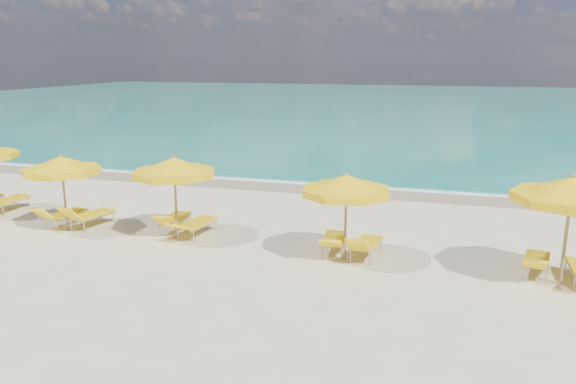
# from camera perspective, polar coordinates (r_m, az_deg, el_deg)

# --- Properties ---
(ground_plane) EXTENTS (120.00, 120.00, 0.00)m
(ground_plane) POSITION_cam_1_polar(r_m,az_deg,el_deg) (15.32, -1.59, -5.64)
(ground_plane) COLOR beige
(ocean) EXTENTS (120.00, 80.00, 0.30)m
(ocean) POSITION_cam_1_polar(r_m,az_deg,el_deg) (62.12, 12.33, 8.64)
(ocean) COLOR #157A69
(ocean) RESTS_ON ground
(wet_sand_band) EXTENTS (120.00, 2.60, 0.01)m
(wet_sand_band) POSITION_cam_1_polar(r_m,az_deg,el_deg) (22.20, 4.30, 0.43)
(wet_sand_band) COLOR tan
(wet_sand_band) RESTS_ON ground
(foam_line) EXTENTS (120.00, 1.20, 0.03)m
(foam_line) POSITION_cam_1_polar(r_m,az_deg,el_deg) (22.96, 4.72, 0.86)
(foam_line) COLOR white
(foam_line) RESTS_ON ground
(whitecap_near) EXTENTS (14.00, 0.36, 0.05)m
(whitecap_near) POSITION_cam_1_polar(r_m,az_deg,el_deg) (32.88, -2.42, 4.76)
(whitecap_near) COLOR white
(whitecap_near) RESTS_ON ground
(whitecap_far) EXTENTS (18.00, 0.30, 0.05)m
(whitecap_far) POSITION_cam_1_polar(r_m,az_deg,el_deg) (38.25, 21.60, 5.07)
(whitecap_far) COLOR white
(whitecap_far) RESTS_ON ground
(umbrella_2) EXTENTS (2.91, 2.91, 2.30)m
(umbrella_2) POSITION_cam_1_polar(r_m,az_deg,el_deg) (17.60, -22.02, 2.50)
(umbrella_2) COLOR #977E4B
(umbrella_2) RESTS_ON ground
(umbrella_3) EXTENTS (2.45, 2.45, 2.39)m
(umbrella_3) POSITION_cam_1_polar(r_m,az_deg,el_deg) (15.91, -11.49, 2.42)
(umbrella_3) COLOR #977E4B
(umbrella_3) RESTS_ON ground
(umbrella_4) EXTENTS (2.74, 2.74, 2.29)m
(umbrella_4) POSITION_cam_1_polar(r_m,az_deg,el_deg) (13.86, 5.95, 0.63)
(umbrella_4) COLOR #977E4B
(umbrella_4) RESTS_ON ground
(umbrella_5) EXTENTS (2.57, 2.57, 2.57)m
(umbrella_5) POSITION_cam_1_polar(r_m,az_deg,el_deg) (13.71, 26.84, 0.10)
(umbrella_5) COLOR #977E4B
(umbrella_5) RESTS_ON ground
(lounger_1_right) EXTENTS (0.61, 1.82, 0.70)m
(lounger_1_right) POSITION_cam_1_polar(r_m,az_deg,el_deg) (21.01, -26.49, -1.15)
(lounger_1_right) COLOR #A5A8AD
(lounger_1_right) RESTS_ON ground
(lounger_2_left) EXTENTS (0.87, 1.77, 0.79)m
(lounger_2_left) POSITION_cam_1_polar(r_m,az_deg,el_deg) (18.49, -21.72, -2.55)
(lounger_2_left) COLOR #A5A8AD
(lounger_2_left) RESTS_ON ground
(lounger_2_right) EXTENTS (0.92, 1.82, 0.84)m
(lounger_2_right) POSITION_cam_1_polar(r_m,az_deg,el_deg) (18.07, -19.34, -2.67)
(lounger_2_right) COLOR #A5A8AD
(lounger_2_right) RESTS_ON ground
(lounger_3_left) EXTENTS (0.80, 1.82, 0.78)m
(lounger_3_left) POSITION_cam_1_polar(r_m,az_deg,el_deg) (16.98, -11.40, -3.20)
(lounger_3_left) COLOR #A5A8AD
(lounger_3_left) RESTS_ON ground
(lounger_3_right) EXTENTS (0.83, 1.91, 0.67)m
(lounger_3_right) POSITION_cam_1_polar(r_m,az_deg,el_deg) (16.43, -9.31, -3.68)
(lounger_3_right) COLOR #A5A8AD
(lounger_3_right) RESTS_ON ground
(lounger_4_left) EXTENTS (0.74, 1.80, 0.70)m
(lounger_4_left) POSITION_cam_1_polar(r_m,az_deg,el_deg) (14.92, 4.68, -5.36)
(lounger_4_left) COLOR #A5A8AD
(lounger_4_left) RESTS_ON ground
(lounger_4_right) EXTENTS (0.77, 1.74, 0.79)m
(lounger_4_right) POSITION_cam_1_polar(r_m,az_deg,el_deg) (14.67, 7.91, -5.78)
(lounger_4_right) COLOR #A5A8AD
(lounger_4_right) RESTS_ON ground
(lounger_5_left) EXTENTS (0.85, 1.76, 0.71)m
(lounger_5_left) POSITION_cam_1_polar(r_m,az_deg,el_deg) (14.68, 23.87, -6.88)
(lounger_5_left) COLOR #A5A8AD
(lounger_5_left) RESTS_ON ground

